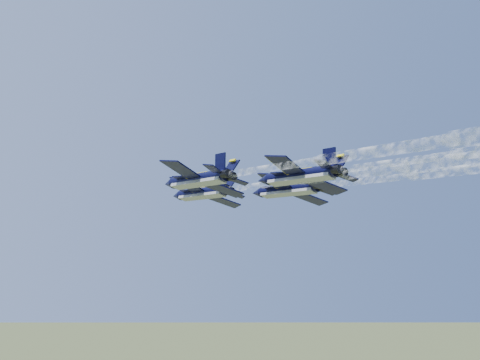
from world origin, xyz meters
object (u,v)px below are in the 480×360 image
jet_lead (201,193)px  jet_right (287,190)px  jet_slot (299,176)px  jet_left (197,180)px

jet_lead → jet_right: bearing=-54.6°
jet_slot → jet_lead: bearing=88.4°
jet_lead → jet_left: same height
jet_lead → jet_slot: size_ratio=1.00×
jet_lead → jet_slot: (1.38, -27.71, 0.00)m
jet_right → jet_lead: bearing=125.4°
jet_lead → jet_left: size_ratio=1.00×
jet_left → jet_right: size_ratio=1.00×
jet_left → jet_right: (19.87, 3.27, 0.00)m
jet_right → jet_slot: size_ratio=1.00×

